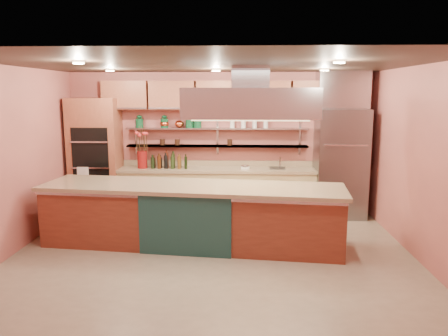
{
  "coord_description": "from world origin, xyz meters",
  "views": [
    {
      "loc": [
        0.41,
        -6.27,
        2.42
      ],
      "look_at": [
        0.14,
        1.0,
        1.14
      ],
      "focal_mm": 35.0,
      "sensor_mm": 36.0,
      "label": 1
    }
  ],
  "objects_px": {
    "green_canister": "(197,123)",
    "refrigerator": "(340,163)",
    "kitchen_scale": "(245,166)",
    "copper_kettle": "(179,124)",
    "flower_vase": "(142,160)",
    "island": "(192,215)"
  },
  "relations": [
    {
      "from": "refrigerator",
      "to": "kitchen_scale",
      "type": "relative_size",
      "value": 12.8
    },
    {
      "from": "refrigerator",
      "to": "copper_kettle",
      "type": "relative_size",
      "value": 11.58
    },
    {
      "from": "copper_kettle",
      "to": "green_canister",
      "type": "bearing_deg",
      "value": 0.0
    },
    {
      "from": "green_canister",
      "to": "refrigerator",
      "type": "bearing_deg",
      "value": -4.71
    },
    {
      "from": "copper_kettle",
      "to": "island",
      "type": "bearing_deg",
      "value": -77.02
    },
    {
      "from": "flower_vase",
      "to": "green_canister",
      "type": "relative_size",
      "value": 1.8
    },
    {
      "from": "copper_kettle",
      "to": "green_canister",
      "type": "relative_size",
      "value": 0.96
    },
    {
      "from": "kitchen_scale",
      "to": "green_canister",
      "type": "xyz_separation_m",
      "value": [
        -0.95,
        0.22,
        0.83
      ]
    },
    {
      "from": "refrigerator",
      "to": "green_canister",
      "type": "distance_m",
      "value": 2.9
    },
    {
      "from": "refrigerator",
      "to": "island",
      "type": "xyz_separation_m",
      "value": [
        -2.7,
        -1.74,
        -0.56
      ]
    },
    {
      "from": "refrigerator",
      "to": "flower_vase",
      "type": "xyz_separation_m",
      "value": [
        -3.87,
        0.01,
        0.05
      ]
    },
    {
      "from": "refrigerator",
      "to": "flower_vase",
      "type": "relative_size",
      "value": 6.16
    },
    {
      "from": "refrigerator",
      "to": "island",
      "type": "bearing_deg",
      "value": -147.22
    },
    {
      "from": "copper_kettle",
      "to": "refrigerator",
      "type": "bearing_deg",
      "value": -4.17
    },
    {
      "from": "green_canister",
      "to": "copper_kettle",
      "type": "bearing_deg",
      "value": 180.0
    },
    {
      "from": "flower_vase",
      "to": "kitchen_scale",
      "type": "distance_m",
      "value": 2.03
    },
    {
      "from": "island",
      "to": "refrigerator",
      "type": "bearing_deg",
      "value": 39.23
    },
    {
      "from": "kitchen_scale",
      "to": "copper_kettle",
      "type": "relative_size",
      "value": 0.9
    },
    {
      "from": "flower_vase",
      "to": "island",
      "type": "bearing_deg",
      "value": -56.26
    },
    {
      "from": "island",
      "to": "flower_vase",
      "type": "relative_size",
      "value": 13.68
    },
    {
      "from": "refrigerator",
      "to": "copper_kettle",
      "type": "distance_m",
      "value": 3.25
    },
    {
      "from": "refrigerator",
      "to": "kitchen_scale",
      "type": "bearing_deg",
      "value": 179.69
    }
  ]
}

